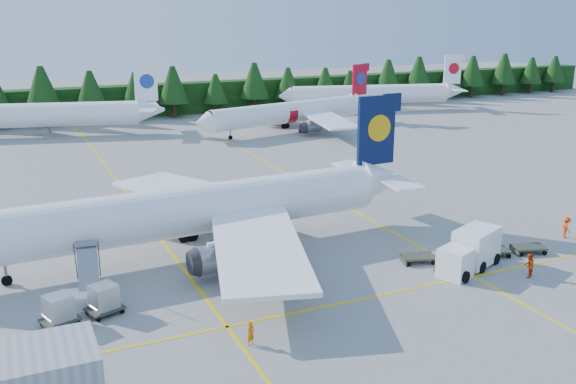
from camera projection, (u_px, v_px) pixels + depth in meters
name	position (u px, v px, depth m)	size (l,w,h in m)	color
ground	(366.00, 262.00, 52.37)	(320.00, 320.00, 0.00)	gray
taxi_stripe_a	(143.00, 214.00, 64.37)	(0.25, 120.00, 0.01)	yellow
taxi_stripe_b	(320.00, 192.00, 72.27)	(0.25, 120.00, 0.01)	yellow
taxi_stripe_cross	(408.00, 290.00, 47.10)	(80.00, 0.25, 0.01)	yellow
treeline_hedge	(146.00, 100.00, 123.45)	(220.00, 4.00, 6.00)	black
airliner_navy	(171.00, 214.00, 52.50)	(42.07, 34.56, 12.23)	white
airliner_red	(285.00, 113.00, 107.17)	(35.17, 28.61, 10.39)	white
airliner_far_left	(25.00, 115.00, 102.55)	(38.54, 12.55, 11.41)	white
airliner_far_right	(365.00, 94.00, 129.09)	(37.04, 12.33, 10.99)	white
airstairs	(90.00, 293.00, 44.76)	(3.96, 5.38, 3.40)	white
service_truck	(469.00, 251.00, 50.45)	(6.75, 4.56, 3.07)	white
dolly_train	(475.00, 252.00, 53.12)	(12.79, 4.37, 0.16)	#353929
uld_pair	(82.00, 303.00, 42.26)	(5.64, 2.86, 1.75)	#353929
crew_a	(251.00, 334.00, 39.14)	(0.57, 0.37, 1.55)	orange
crew_b	(529.00, 265.00, 49.11)	(0.92, 0.72, 1.90)	red
crew_c	(566.00, 227.00, 57.61)	(0.80, 0.54, 1.93)	#FF3A05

